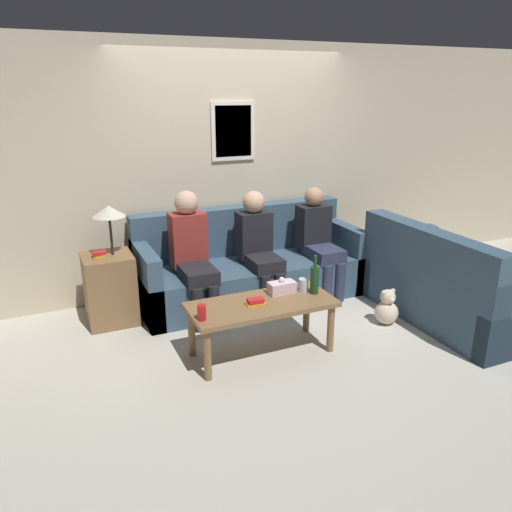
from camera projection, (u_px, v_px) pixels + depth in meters
The scene contains 15 objects.
ground_plane at pixel (270, 315), 4.93m from camera, with size 16.00×16.00×0.00m, color beige.
wall_back at pixel (232, 169), 5.36m from camera, with size 9.00×0.08×2.60m.
couch_main at pixel (249, 268), 5.29m from camera, with size 2.35×0.87×0.93m.
couch_side at pixel (447, 288), 4.75m from camera, with size 0.87×1.68×0.93m.
coffee_table at pixel (262, 310), 4.10m from camera, with size 1.21×0.53×0.46m.
side_table_with_lamp at pixel (110, 284), 4.68m from camera, with size 0.45×0.45×1.13m.
wine_bottle at pixel (315, 279), 4.22m from camera, with size 0.07×0.07×0.34m.
drinking_glass at pixel (303, 285), 4.29m from camera, with size 0.08×0.08×0.11m.
book_stack at pixel (255, 302), 4.04m from camera, with size 0.16×0.11×0.05m.
soda_can at pixel (202, 312), 3.75m from camera, with size 0.07×0.07×0.12m.
tissue_box at pixel (282, 287), 4.25m from camera, with size 0.23×0.12×0.15m.
person_left at pixel (192, 251), 4.76m from camera, with size 0.34×0.67×1.21m.
person_middle at pixel (258, 244), 5.04m from camera, with size 0.34×0.62×1.15m.
person_right at pixel (319, 238), 5.32m from camera, with size 0.34×0.62×1.13m.
teddy_bear at pixel (387, 309), 4.71m from camera, with size 0.22×0.22×0.35m.
Camera 1 is at (-1.95, -4.04, 2.13)m, focal length 35.00 mm.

